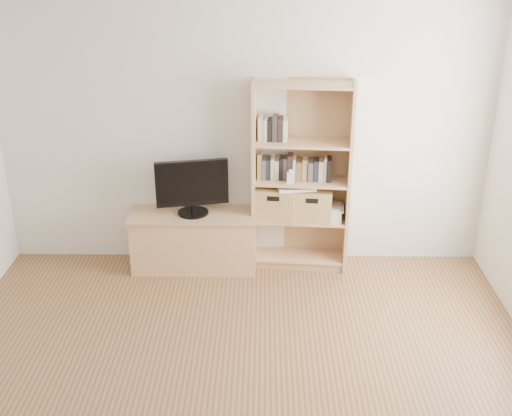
{
  "coord_description": "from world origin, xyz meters",
  "views": [
    {
      "loc": [
        0.18,
        -3.11,
        2.99
      ],
      "look_at": [
        0.11,
        1.9,
        0.78
      ],
      "focal_mm": 45.0,
      "sensor_mm": 36.0,
      "label": 1
    }
  ],
  "objects_px": {
    "tv_stand": "(194,241)",
    "television": "(192,187)",
    "basket_left": "(275,201)",
    "baby_monitor": "(290,178)",
    "laptop": "(296,186)",
    "basket_right": "(312,203)",
    "bookshelf": "(301,178)"
  },
  "relations": [
    {
      "from": "television",
      "to": "laptop",
      "type": "relative_size",
      "value": 1.96
    },
    {
      "from": "baby_monitor",
      "to": "laptop",
      "type": "height_order",
      "value": "baby_monitor"
    },
    {
      "from": "tv_stand",
      "to": "basket_left",
      "type": "distance_m",
      "value": 0.85
    },
    {
      "from": "baby_monitor",
      "to": "laptop",
      "type": "relative_size",
      "value": 0.32
    },
    {
      "from": "bookshelf",
      "to": "basket_left",
      "type": "height_order",
      "value": "bookshelf"
    },
    {
      "from": "bookshelf",
      "to": "laptop",
      "type": "relative_size",
      "value": 5.24
    },
    {
      "from": "tv_stand",
      "to": "basket_right",
      "type": "relative_size",
      "value": 3.23
    },
    {
      "from": "television",
      "to": "tv_stand",
      "type": "bearing_deg",
      "value": -11.71
    },
    {
      "from": "television",
      "to": "baby_monitor",
      "type": "bearing_deg",
      "value": -13.81
    },
    {
      "from": "tv_stand",
      "to": "television",
      "type": "xyz_separation_m",
      "value": [
        -0.0,
        0.0,
        0.55
      ]
    },
    {
      "from": "basket_left",
      "to": "basket_right",
      "type": "bearing_deg",
      "value": 2.68
    },
    {
      "from": "bookshelf",
      "to": "basket_right",
      "type": "distance_m",
      "value": 0.27
    },
    {
      "from": "baby_monitor",
      "to": "basket_right",
      "type": "height_order",
      "value": "baby_monitor"
    },
    {
      "from": "laptop",
      "to": "basket_left",
      "type": "bearing_deg",
      "value": 161.95
    },
    {
      "from": "basket_left",
      "to": "baby_monitor",
      "type": "bearing_deg",
      "value": -31.48
    },
    {
      "from": "bookshelf",
      "to": "laptop",
      "type": "xyz_separation_m",
      "value": [
        -0.05,
        -0.02,
        -0.08
      ]
    },
    {
      "from": "bookshelf",
      "to": "television",
      "type": "bearing_deg",
      "value": -172.06
    },
    {
      "from": "tv_stand",
      "to": "laptop",
      "type": "distance_m",
      "value": 1.09
    },
    {
      "from": "bookshelf",
      "to": "tv_stand",
      "type": "bearing_deg",
      "value": -172.06
    },
    {
      "from": "basket_left",
      "to": "bookshelf",
      "type": "bearing_deg",
      "value": 3.87
    },
    {
      "from": "bookshelf",
      "to": "baby_monitor",
      "type": "bearing_deg",
      "value": -135.0
    },
    {
      "from": "tv_stand",
      "to": "baby_monitor",
      "type": "bearing_deg",
      "value": -2.24
    },
    {
      "from": "laptop",
      "to": "tv_stand",
      "type": "bearing_deg",
      "value": 174.76
    },
    {
      "from": "tv_stand",
      "to": "television",
      "type": "distance_m",
      "value": 0.55
    },
    {
      "from": "bookshelf",
      "to": "basket_right",
      "type": "relative_size",
      "value": 4.99
    },
    {
      "from": "baby_monitor",
      "to": "basket_left",
      "type": "bearing_deg",
      "value": 148.01
    },
    {
      "from": "television",
      "to": "laptop",
      "type": "height_order",
      "value": "television"
    },
    {
      "from": "tv_stand",
      "to": "basket_left",
      "type": "bearing_deg",
      "value": 5.28
    },
    {
      "from": "television",
      "to": "basket_left",
      "type": "xyz_separation_m",
      "value": [
        0.76,
        0.07,
        -0.17
      ]
    },
    {
      "from": "tv_stand",
      "to": "basket_right",
      "type": "xyz_separation_m",
      "value": [
        1.1,
        0.04,
        0.38
      ]
    },
    {
      "from": "tv_stand",
      "to": "bookshelf",
      "type": "bearing_deg",
      "value": 3.19
    },
    {
      "from": "television",
      "to": "basket_right",
      "type": "xyz_separation_m",
      "value": [
        1.1,
        0.04,
        -0.17
      ]
    }
  ]
}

